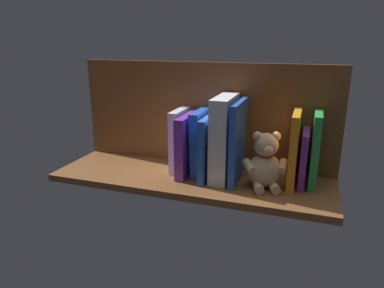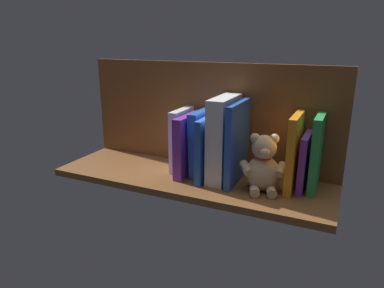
{
  "view_description": "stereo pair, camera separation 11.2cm",
  "coord_description": "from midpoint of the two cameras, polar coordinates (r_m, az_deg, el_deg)",
  "views": [
    {
      "loc": [
        -34.96,
        101.93,
        43.53
      ],
      "look_at": [
        0.0,
        0.0,
        10.89
      ],
      "focal_mm": 32.7,
      "sensor_mm": 36.0,
      "label": 1
    },
    {
      "loc": [
        -45.39,
        97.73,
        43.53
      ],
      "look_at": [
        0.0,
        0.0,
        10.89
      ],
      "focal_mm": 32.7,
      "sensor_mm": 36.0,
      "label": 2
    }
  ],
  "objects": [
    {
      "name": "ground_plane",
      "position": [
        1.16,
        2.78,
        -5.69
      ],
      "size": [
        91.17,
        30.04,
        2.2
      ],
      "primitive_type": "cube",
      "color": "brown"
    },
    {
      "name": "shelf_back_panel",
      "position": [
        1.22,
        5.18,
        4.72
      ],
      "size": [
        91.17,
        1.5,
        35.96
      ],
      "primitive_type": "cube",
      "color": "brown",
      "rests_on": "ground_plane"
    },
    {
      "name": "book_0",
      "position": [
        1.1,
        22.43,
        -1.53
      ],
      "size": [
        2.27,
        12.8,
        22.54
      ],
      "primitive_type": "cube",
      "color": "green",
      "rests_on": "ground_plane"
    },
    {
      "name": "book_1",
      "position": [
        1.1,
        20.69,
        -2.79
      ],
      "size": [
        2.07,
        13.77,
        16.95
      ],
      "primitive_type": "cube",
      "rotation": [
        0.0,
        -0.01,
        0.0
      ],
      "color": "purple",
      "rests_on": "ground_plane"
    },
    {
      "name": "book_2",
      "position": [
        1.09,
        19.22,
        -1.34
      ],
      "size": [
        2.22,
        15.98,
        22.72
      ],
      "primitive_type": "cube",
      "color": "orange",
      "rests_on": "ground_plane"
    },
    {
      "name": "teddy_bear",
      "position": [
        1.06,
        14.54,
        -3.53
      ],
      "size": [
        13.42,
        13.15,
        17.4
      ],
      "rotation": [
        0.0,
        0.0,
        0.32
      ],
      "color": "#D1B284",
      "rests_on": "ground_plane"
    },
    {
      "name": "book_3",
      "position": [
        1.09,
        10.4,
        0.19
      ],
      "size": [
        1.92,
        19.21,
        25.33
      ],
      "primitive_type": "cube",
      "color": "blue",
      "rests_on": "ground_plane"
    },
    {
      "name": "dictionary_thick_white",
      "position": [
        1.11,
        8.14,
        0.82
      ],
      "size": [
        5.5,
        18.22,
        26.49
      ],
      "primitive_type": "cube",
      "color": "white",
      "rests_on": "ground_plane"
    },
    {
      "name": "book_4",
      "position": [
        1.13,
        5.7,
        -0.49
      ],
      "size": [
        2.01,
        19.57,
        20.28
      ],
      "primitive_type": "cube",
      "color": "blue",
      "rests_on": "ground_plane"
    },
    {
      "name": "book_5",
      "position": [
        1.15,
        4.43,
        0.23
      ],
      "size": [
        3.74,
        15.34,
        21.3
      ],
      "primitive_type": "cube",
      "rotation": [
        0.0,
        0.03,
        0.0
      ],
      "color": "blue",
      "rests_on": "ground_plane"
    },
    {
      "name": "book_6",
      "position": [
        1.16,
        2.31,
        -0.03
      ],
      "size": [
        2.99,
        18.4,
        19.95
      ],
      "primitive_type": "cube",
      "color": "purple",
      "rests_on": "ground_plane"
    },
    {
      "name": "book_7",
      "position": [
        1.19,
        1.01,
        0.7
      ],
      "size": [
        2.89,
        13.8,
        20.84
      ],
      "primitive_type": "cube",
      "color": "silver",
      "rests_on": "ground_plane"
    }
  ]
}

